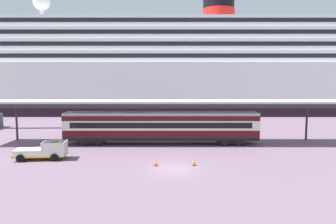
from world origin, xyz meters
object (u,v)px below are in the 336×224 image
(traffic_cone_near, at_px, (193,162))
(traffic_cone_mid, at_px, (154,163))
(cruise_ship, at_px, (194,71))
(service_truck, at_px, (44,150))
(train_carriage, at_px, (160,126))

(traffic_cone_near, relative_size, traffic_cone_mid, 0.97)
(cruise_ship, relative_size, service_truck, 26.75)
(traffic_cone_near, bearing_deg, service_truck, 171.15)
(service_truck, height_order, traffic_cone_mid, service_truck)
(traffic_cone_mid, bearing_deg, service_truck, 167.79)
(service_truck, distance_m, traffic_cone_mid, 11.84)
(train_carriage, height_order, traffic_cone_near, train_carriage)
(service_truck, bearing_deg, cruise_ship, 68.88)
(train_carriage, distance_m, traffic_cone_mid, 10.55)
(train_carriage, relative_size, traffic_cone_mid, 39.26)
(service_truck, bearing_deg, traffic_cone_near, -8.85)
(cruise_ship, height_order, service_truck, cruise_ship)
(traffic_cone_near, bearing_deg, traffic_cone_mid, -178.05)
(train_carriage, bearing_deg, traffic_cone_near, -71.72)
(train_carriage, xyz_separation_m, traffic_cone_mid, (-0.31, -10.35, -2.01))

